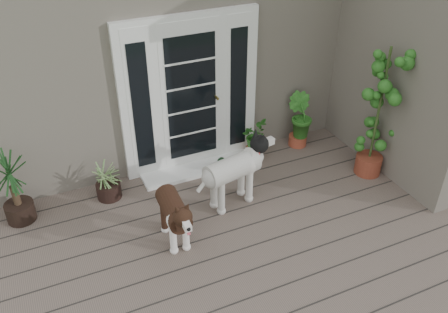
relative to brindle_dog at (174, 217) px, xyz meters
name	(u,v)px	position (x,y,z in m)	size (l,w,h in m)	color
deck	(282,263)	(0.97, -0.78, -0.40)	(6.20, 4.60, 0.12)	#6B5B4C
house_main	(156,22)	(0.97, 3.47, 1.09)	(7.40, 4.00, 3.10)	#665E54
house_wing	(438,61)	(3.87, 0.32, 1.09)	(1.60, 2.40, 3.10)	#665E54
door_unit	(190,95)	(0.77, 1.42, 0.73)	(1.90, 0.14, 2.15)	white
door_step	(198,168)	(0.77, 1.22, -0.32)	(1.60, 0.40, 0.05)	white
brindle_dog	(174,217)	(0.00, 0.00, 0.00)	(0.35, 0.82, 0.68)	#3E2316
white_dog	(232,178)	(0.88, 0.35, 0.05)	(0.40, 0.94, 0.79)	white
spider_plant	(107,179)	(-0.50, 1.12, -0.06)	(0.52, 0.52, 0.56)	#7F995E
yucca	(13,188)	(-1.58, 1.13, 0.13)	(0.65, 0.65, 0.94)	black
herb_a	(254,143)	(1.63, 1.19, -0.10)	(0.38, 0.38, 0.48)	#1A5A19
herb_b	(299,127)	(2.39, 1.22, -0.03)	(0.41, 0.41, 0.62)	#1A5B1B
herb_c	(359,123)	(3.34, 1.01, -0.08)	(0.34, 0.34, 0.53)	#1E5919
sapling	(378,112)	(2.89, 0.19, 0.61)	(0.56, 0.56, 1.89)	#194C15
clog_left	(220,173)	(1.00, 0.98, -0.30)	(0.12, 0.26, 0.08)	black
clog_right	(220,165)	(1.06, 1.13, -0.29)	(0.14, 0.31, 0.09)	black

